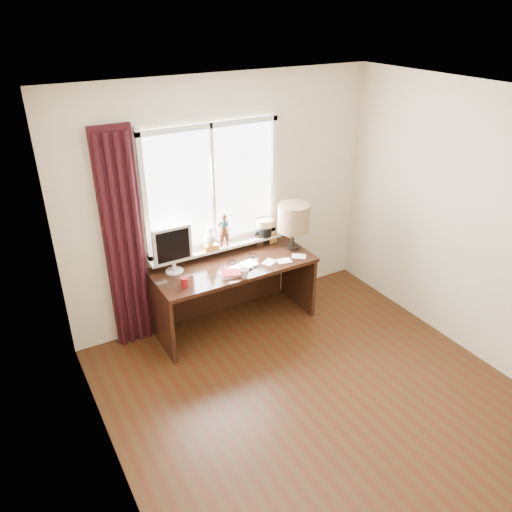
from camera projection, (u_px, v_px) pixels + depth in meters
floor at (333, 414)px, 4.33m from camera, size 3.50×4.00×0.00m
ceiling at (362, 108)px, 3.14m from camera, size 3.50×4.00×0.00m
wall_back at (225, 202)px, 5.27m from camera, size 3.50×0.00×2.60m
wall_left at (113, 360)px, 2.96m from camera, size 0.00×4.00×2.60m
wall_right at (497, 236)px, 4.51m from camera, size 0.00×4.00×2.60m
laptop at (242, 267)px, 5.11m from camera, size 0.38×0.29×0.03m
mug at (244, 273)px, 4.92m from camera, size 0.14×0.14×0.10m
red_cup at (185, 282)px, 4.77m from camera, size 0.07×0.07×0.09m
window at (216, 205)px, 5.17m from camera, size 1.52×0.21×1.40m
curtain at (124, 244)px, 4.79m from camera, size 0.38×0.09×2.25m
desk at (230, 280)px, 5.38m from camera, size 1.70×0.70×0.75m
monitor at (173, 247)px, 4.92m from camera, size 0.40×0.18×0.49m
notebook_stack at (231, 273)px, 4.99m from camera, size 0.25×0.21×0.03m
brush_holder at (259, 240)px, 5.58m from camera, size 0.09×0.09×0.25m
icon_frame at (273, 238)px, 5.60m from camera, size 0.10×0.03×0.13m
table_lamp at (294, 218)px, 5.36m from camera, size 0.35×0.35×0.52m
loose_papers at (284, 260)px, 5.28m from camera, size 0.53×0.22×0.00m
desk_cables at (246, 262)px, 5.23m from camera, size 0.41×0.38×0.01m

